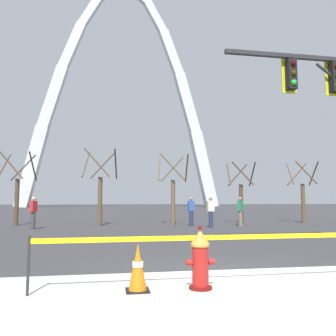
# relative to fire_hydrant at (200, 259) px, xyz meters

# --- Properties ---
(ground_plane) EXTENTS (240.00, 240.00, 0.00)m
(ground_plane) POSITION_rel_fire_hydrant_xyz_m (0.69, 0.96, -0.47)
(ground_plane) COLOR #333335
(fire_hydrant) EXTENTS (0.46, 0.48, 0.99)m
(fire_hydrant) POSITION_rel_fire_hydrant_xyz_m (0.00, 0.00, 0.00)
(fire_hydrant) COLOR #5E0F0D
(fire_hydrant) RESTS_ON ground
(caution_tape_barrier) EXTENTS (5.58, 0.14, 0.87)m
(caution_tape_barrier) POSITION_rel_fire_hydrant_xyz_m (0.17, 0.09, 0.14)
(caution_tape_barrier) COLOR #232326
(caution_tape_barrier) RESTS_ON ground
(traffic_cone_by_hydrant) EXTENTS (0.36, 0.36, 0.73)m
(traffic_cone_by_hydrant) POSITION_rel_fire_hydrant_xyz_m (-0.99, 0.03, -0.11)
(traffic_cone_by_hydrant) COLOR black
(traffic_cone_by_hydrant) RESTS_ON ground
(monument_arch) EXTENTS (43.46, 2.55, 51.47)m
(monument_arch) POSITION_rel_fire_hydrant_xyz_m (0.69, 69.17, 21.80)
(monument_arch) COLOR silver
(monument_arch) RESTS_ON ground
(tree_far_left) EXTENTS (1.91, 1.92, 4.14)m
(tree_far_left) POSITION_rel_fire_hydrant_xyz_m (-6.67, 15.01, 1.37)
(tree_far_left) COLOR #473323
(tree_far_left) RESTS_ON ground
(tree_left_mid) EXTENTS (1.97, 1.99, 4.29)m
(tree_left_mid) POSITION_rel_fire_hydrant_xyz_m (-2.03, 14.20, 1.44)
(tree_left_mid) COLOR brown
(tree_left_mid) RESTS_ON ground
(tree_center_left) EXTENTS (1.87, 1.88, 4.04)m
(tree_center_left) POSITION_rel_fire_hydrant_xyz_m (2.10, 13.86, 1.33)
(tree_center_left) COLOR brown
(tree_center_left) RESTS_ON ground
(tree_center_right) EXTENTS (1.73, 1.75, 3.75)m
(tree_center_right) POSITION_rel_fire_hydrant_xyz_m (6.48, 14.53, 1.20)
(tree_center_right) COLOR #473323
(tree_center_right) RESTS_ON ground
(tree_right_mid) EXTENTS (1.78, 1.79, 3.85)m
(tree_right_mid) POSITION_rel_fire_hydrant_xyz_m (10.55, 14.41, 1.24)
(tree_right_mid) COLOR brown
(tree_right_mid) RESTS_ON ground
(pedestrian_walking_left) EXTENTS (0.35, 0.22, 1.59)m
(pedestrian_walking_left) POSITION_rel_fire_hydrant_xyz_m (3.71, 11.77, 0.35)
(pedestrian_walking_left) COLOR #232847
(pedestrian_walking_left) RESTS_ON ground
(pedestrian_standing_center) EXTENTS (0.39, 0.37, 1.59)m
(pedestrian_standing_center) POSITION_rel_fire_hydrant_xyz_m (5.63, 12.55, 0.35)
(pedestrian_standing_center) COLOR brown
(pedestrian_standing_center) RESTS_ON ground
(pedestrian_walking_right) EXTENTS (0.33, 0.39, 1.59)m
(pedestrian_walking_right) POSITION_rel_fire_hydrant_xyz_m (-5.17, 12.27, 0.35)
(pedestrian_walking_right) COLOR #38383D
(pedestrian_walking_right) RESTS_ON ground
(pedestrian_near_trees) EXTENTS (0.36, 0.24, 1.59)m
(pedestrian_near_trees) POSITION_rel_fire_hydrant_xyz_m (2.96, 13.00, 0.35)
(pedestrian_near_trees) COLOR #232847
(pedestrian_near_trees) RESTS_ON ground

